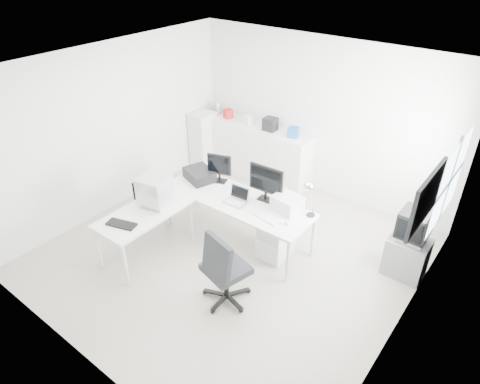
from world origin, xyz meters
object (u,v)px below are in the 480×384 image
Objects in this scene: side_desk at (147,233)px; filing_cabinet at (203,140)px; lcd_monitor_small at (219,168)px; laptop at (235,196)px; crt_monitor at (155,191)px; laser_printer at (287,203)px; office_chair at (226,265)px; main_desk at (237,219)px; lcd_monitor_large at (266,183)px; tv_cabinet at (406,257)px; inkjet_printer at (200,175)px; crt_tv at (414,227)px; drawer_pedestal at (276,238)px; sideboard at (261,152)px.

filing_cabinet reaches higher than side_desk.
lcd_monitor_small reaches higher than filing_cabinet.
crt_monitor reaches higher than laptop.
filing_cabinet is (-1.27, 2.44, -0.43)m from crt_monitor.
lcd_monitor_small is 0.44× the size of filing_cabinet.
side_desk is at bearing -133.11° from laser_printer.
office_chair is (-0.06, -1.33, -0.28)m from laser_printer.
side_desk is at bearing -101.37° from crt_monitor.
crt_monitor is (-0.85, -0.85, 0.62)m from main_desk.
lcd_monitor_large reaches higher than tv_cabinet.
lcd_monitor_large is at bearing 35.54° from main_desk.
inkjet_printer is 0.43× the size of filing_cabinet.
inkjet_printer is at bearing -172.00° from lcd_monitor_small.
lcd_monitor_large is 1.48m from office_chair.
crt_monitor is at bearing -152.52° from crt_tv.
crt_tv is (3.23, 1.93, 0.44)m from side_desk.
main_desk is 4.17× the size of lcd_monitor_large.
drawer_pedestal is 0.84m from lcd_monitor_large.
side_desk is at bearing -135.14° from laptop.
filing_cabinet is (-2.87, 1.37, -0.30)m from laser_printer.
office_chair reaches higher than laptop.
inkjet_printer is at bearing -49.52° from filing_cabinet.
crt_monitor is (-1.55, -0.90, 0.69)m from drawer_pedestal.
office_chair is at bearing -58.11° from main_desk.
lcd_monitor_large reaches higher than inkjet_printer.
laser_printer is 0.35× the size of filing_cabinet.
lcd_monitor_small reaches higher than tv_cabinet.
crt_tv reaches higher than inkjet_printer.
laptop is 0.32× the size of filing_cabinet.
crt_monitor reaches higher than office_chair.
side_desk is at bearing -149.14° from tv_cabinet.
laser_printer is (0.70, 0.32, -0.00)m from laptop.
inkjet_printer is (-0.85, 0.10, 0.46)m from main_desk.
laptop is 0.60× the size of tv_cabinet.
main_desk is 4.80× the size of crt_tv.
lcd_monitor_small reaches higher than crt_monitor.
lcd_monitor_large is 1.15× the size of crt_tv.
inkjet_printer is at bearing -167.26° from tv_cabinet.
tv_cabinet is (2.93, 0.58, -0.70)m from lcd_monitor_small.
filing_cabinet is (-1.27, 2.69, 0.19)m from side_desk.
laser_printer is (0.40, -0.03, -0.18)m from lcd_monitor_large.
laptop is at bearing 136.63° from office_chair.
office_chair is at bearing -18.67° from inkjet_printer.
laser_printer is (0.75, 0.22, 0.49)m from main_desk.
office_chair is at bearing -60.77° from laptop.
laptop reaches higher than laser_printer.
laser_printer reaches higher than inkjet_printer.
side_desk is 2.13m from laser_printer.
inkjet_printer is at bearing -167.26° from crt_tv.
sideboard reaches higher than tv_cabinet.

